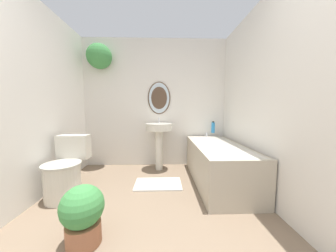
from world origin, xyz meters
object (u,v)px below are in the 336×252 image
at_px(pedestal_sink, 159,134).
at_px(potted_plant, 83,213).
at_px(shampoo_bottle, 213,127).
at_px(toilet, 66,172).
at_px(bathtub, 218,162).

relative_size(pedestal_sink, potted_plant, 1.92).
bearing_deg(shampoo_bottle, pedestal_sink, -172.43).
bearing_deg(pedestal_sink, shampoo_bottle, 7.57).
bearing_deg(potted_plant, toilet, 126.26).
height_order(bathtub, potted_plant, bathtub).
distance_m(bathtub, potted_plant, 1.84).
distance_m(pedestal_sink, potted_plant, 1.82).
xyz_separation_m(toilet, shampoo_bottle, (2.15, 1.05, 0.44)).
distance_m(toilet, bathtub, 2.06).
relative_size(bathtub, shampoo_bottle, 7.24).
relative_size(pedestal_sink, shampoo_bottle, 4.31).
xyz_separation_m(bathtub, shampoo_bottle, (0.12, 0.69, 0.45)).
bearing_deg(potted_plant, shampoo_bottle, 49.12).
height_order(bathtub, shampoo_bottle, shampoo_bottle).
bearing_deg(shampoo_bottle, potted_plant, -130.88).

